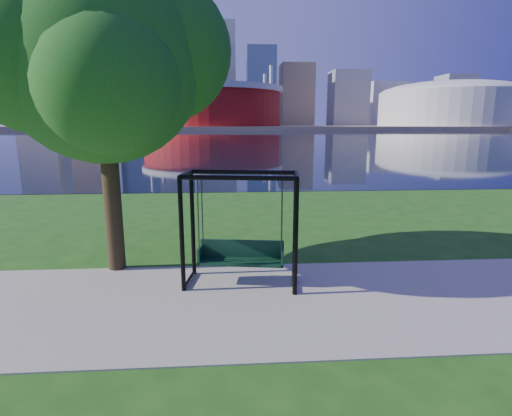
{
  "coord_description": "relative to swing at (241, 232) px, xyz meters",
  "views": [
    {
      "loc": [
        -0.8,
        -7.53,
        3.33
      ],
      "look_at": [
        -0.28,
        0.0,
        1.74
      ],
      "focal_mm": 28.0,
      "sensor_mm": 36.0,
      "label": 1
    }
  ],
  "objects": [
    {
      "name": "park_tree",
      "position": [
        -2.92,
        1.16,
        3.56
      ],
      "size": [
        5.46,
        4.93,
        6.78
      ],
      "color": "black",
      "rests_on": "ground"
    },
    {
      "name": "path",
      "position": [
        0.56,
        -0.92,
        -1.14
      ],
      "size": [
        120.0,
        4.0,
        0.03
      ],
      "primitive_type": "cube",
      "color": "#9E937F",
      "rests_on": "ground"
    },
    {
      "name": "ground",
      "position": [
        0.56,
        -0.42,
        -1.15
      ],
      "size": [
        900.0,
        900.0,
        0.0
      ],
      "primitive_type": "plane",
      "color": "#1E5114",
      "rests_on": "ground"
    },
    {
      "name": "skyline",
      "position": [
        -3.71,
        318.98,
        34.74
      ],
      "size": [
        392.0,
        66.0,
        96.5
      ],
      "color": "gray",
      "rests_on": "far_bank"
    },
    {
      "name": "swing",
      "position": [
        0.0,
        0.0,
        0.0
      ],
      "size": [
        2.45,
        1.34,
        2.38
      ],
      "rotation": [
        0.0,
        0.0,
        -0.15
      ],
      "color": "black",
      "rests_on": "ground"
    },
    {
      "name": "arena",
      "position": [
        135.56,
        234.58,
        14.72
      ],
      "size": [
        84.0,
        84.0,
        26.56
      ],
      "color": "beige",
      "rests_on": "far_bank"
    },
    {
      "name": "far_bank",
      "position": [
        0.56,
        305.58,
        -0.15
      ],
      "size": [
        900.0,
        228.0,
        2.0
      ],
      "primitive_type": "cube",
      "color": "#937F60",
      "rests_on": "ground"
    },
    {
      "name": "river",
      "position": [
        0.56,
        101.58,
        -1.14
      ],
      "size": [
        900.0,
        180.0,
        0.02
      ],
      "primitive_type": "cube",
      "color": "black",
      "rests_on": "ground"
    },
    {
      "name": "stadium",
      "position": [
        -9.44,
        234.58,
        13.08
      ],
      "size": [
        83.0,
        83.0,
        32.0
      ],
      "color": "maroon",
      "rests_on": "far_bank"
    }
  ]
}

